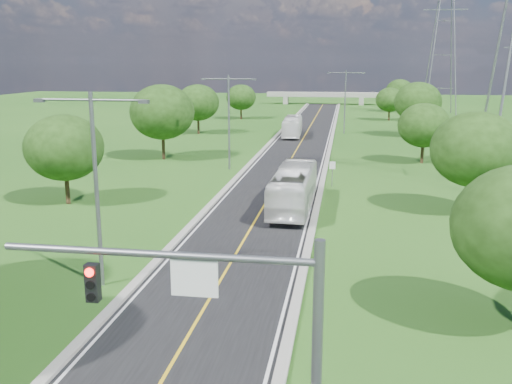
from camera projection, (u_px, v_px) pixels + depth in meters
ground at (297, 150)px, 75.13m from camera, size 260.00×260.00×0.00m
road at (301, 143)px, 80.90m from camera, size 8.00×150.00×0.06m
curb_left at (271, 142)px, 81.53m from camera, size 0.50×150.00×0.22m
curb_right at (331, 143)px, 80.23m from camera, size 0.50×150.00×0.22m
signal_mast at (236, 320)px, 14.77m from camera, size 8.54×0.33×7.20m
speed_limit_sign at (332, 170)px, 52.80m from camera, size 0.55×0.09×2.40m
overpass at (323, 95)px, 151.57m from camera, size 30.00×3.00×3.20m
streetlight_near_left at (95, 174)px, 28.52m from camera, size 5.90×0.25×10.00m
streetlight_mid_left at (229, 114)px, 60.28m from camera, size 5.90×0.25×10.00m
streetlight_far_right at (345, 96)px, 90.20m from camera, size 5.90×0.25×10.00m
power_tower_far at (443, 48)px, 120.93m from camera, size 9.00×6.40×28.00m
tree_lb at (64, 148)px, 45.74m from camera, size 6.30×6.30×7.33m
tree_lc at (162, 112)px, 66.54m from camera, size 7.56×7.56×8.79m
tree_ld at (198, 103)px, 90.08m from camera, size 6.72×6.72×7.82m
tree_le at (241, 97)px, 112.93m from camera, size 5.88×5.88×6.84m
tree_rb at (476, 150)px, 42.71m from camera, size 6.72×6.72×7.82m
tree_rc at (424, 125)px, 64.17m from camera, size 5.88×5.88×6.84m
tree_rd at (418, 102)px, 86.75m from camera, size 7.14×7.14×8.30m
tree_re at (390, 100)px, 110.50m from camera, size 5.46×5.46×6.35m
tree_rf at (400, 91)px, 129.07m from camera, size 6.30×6.30×7.33m
bus_outbound at (294, 188)px, 44.56m from camera, size 2.97×11.91×3.31m
bus_inbound at (292, 127)px, 87.44m from camera, size 2.93×10.87×3.00m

